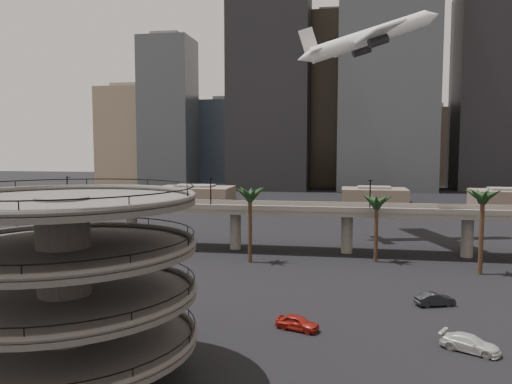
% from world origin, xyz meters
% --- Properties ---
extents(ground, '(700.00, 700.00, 0.00)m').
position_xyz_m(ground, '(0.00, 0.00, 0.00)').
color(ground, black).
rests_on(ground, ground).
extents(parking_ramp, '(22.20, 22.20, 17.35)m').
position_xyz_m(parking_ramp, '(-13.00, -4.00, 9.84)').
color(parking_ramp, '#4E4C49').
rests_on(parking_ramp, ground).
extents(overpass, '(130.00, 9.30, 14.70)m').
position_xyz_m(overpass, '(0.00, 55.00, 7.34)').
color(overpass, '#68645D').
rests_on(overpass, ground).
extents(palm_trees, '(54.40, 18.40, 14.00)m').
position_xyz_m(palm_trees, '(21.48, 47.47, 11.30)').
color(palm_trees, '#47301E').
rests_on(palm_trees, ground).
extents(low_buildings, '(135.00, 27.50, 6.80)m').
position_xyz_m(low_buildings, '(6.89, 142.30, 2.86)').
color(low_buildings, '#6A5B4E').
rests_on(low_buildings, ground).
extents(skyline, '(269.00, 86.00, 120.26)m').
position_xyz_m(skyline, '(15.11, 217.08, 43.97)').
color(skyline, gray).
rests_on(skyline, ground).
extents(airborne_jet, '(32.53, 29.78, 13.88)m').
position_xyz_m(airborne_jet, '(15.17, 72.56, 44.31)').
color(airborne_jet, white).
rests_on(airborne_jet, ground).
extents(car_a, '(5.29, 3.49, 1.67)m').
position_xyz_m(car_a, '(5.22, 12.40, 0.84)').
color(car_a, '#A92218').
rests_on(car_a, ground).
extents(car_b, '(5.33, 3.32, 1.66)m').
position_xyz_m(car_b, '(21.92, 23.99, 0.83)').
color(car_b, black).
rests_on(car_b, ground).
extents(car_c, '(6.12, 4.74, 1.65)m').
position_xyz_m(car_c, '(22.73, 9.41, 0.83)').
color(car_c, silver).
rests_on(car_c, ground).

